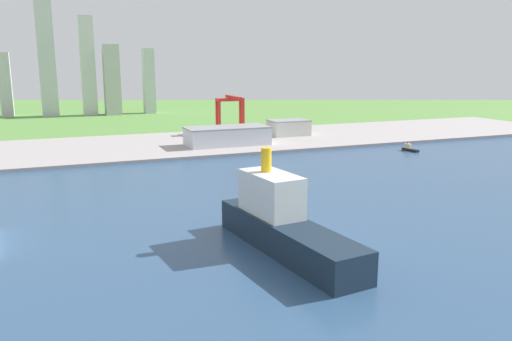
{
  "coord_description": "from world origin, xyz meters",
  "views": [
    {
      "loc": [
        -92.26,
        49.2,
        71.88
      ],
      "look_at": [
        -12.12,
        245.89,
        27.13
      ],
      "focal_mm": 36.16,
      "sensor_mm": 36.0,
      "label": 1
    }
  ],
  "objects_px": {
    "port_crane_red": "(231,106)",
    "warehouse_annex": "(289,128)",
    "cargo_ship": "(283,224)",
    "warehouse_main": "(227,136)",
    "tugboat_small": "(410,148)"
  },
  "relations": [
    {
      "from": "port_crane_red",
      "to": "warehouse_main",
      "type": "relative_size",
      "value": 0.58
    },
    {
      "from": "port_crane_red",
      "to": "warehouse_annex",
      "type": "relative_size",
      "value": 1.09
    },
    {
      "from": "tugboat_small",
      "to": "port_crane_red",
      "type": "xyz_separation_m",
      "value": [
        -106.98,
        139.65,
        27.65
      ]
    },
    {
      "from": "cargo_ship",
      "to": "warehouse_main",
      "type": "distance_m",
      "value": 247.92
    },
    {
      "from": "tugboat_small",
      "to": "warehouse_main",
      "type": "relative_size",
      "value": 0.24
    },
    {
      "from": "port_crane_red",
      "to": "warehouse_annex",
      "type": "height_order",
      "value": "port_crane_red"
    },
    {
      "from": "cargo_ship",
      "to": "port_crane_red",
      "type": "distance_m",
      "value": 319.66
    },
    {
      "from": "cargo_ship",
      "to": "port_crane_red",
      "type": "height_order",
      "value": "port_crane_red"
    },
    {
      "from": "warehouse_main",
      "to": "tugboat_small",
      "type": "bearing_deg",
      "value": -28.69
    },
    {
      "from": "cargo_ship",
      "to": "warehouse_main",
      "type": "height_order",
      "value": "cargo_ship"
    },
    {
      "from": "cargo_ship",
      "to": "warehouse_main",
      "type": "bearing_deg",
      "value": 75.94
    },
    {
      "from": "cargo_ship",
      "to": "port_crane_red",
      "type": "bearing_deg",
      "value": 74.2
    },
    {
      "from": "port_crane_red",
      "to": "warehouse_annex",
      "type": "bearing_deg",
      "value": -35.27
    },
    {
      "from": "tugboat_small",
      "to": "warehouse_main",
      "type": "bearing_deg",
      "value": 151.31
    },
    {
      "from": "tugboat_small",
      "to": "warehouse_annex",
      "type": "distance_m",
      "value": 121.88
    }
  ]
}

